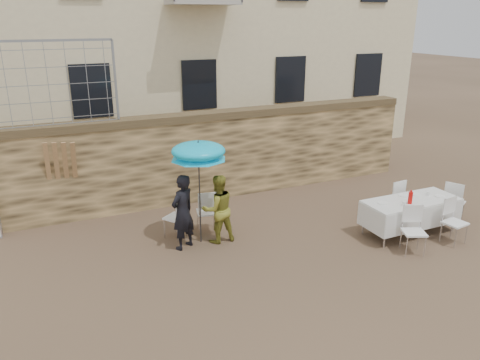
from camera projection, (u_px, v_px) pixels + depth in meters
name	position (u px, v px, depth m)	size (l,w,h in m)	color
ground	(272.00, 304.00, 7.67)	(80.00, 80.00, 0.00)	brown
stone_wall	(180.00, 160.00, 11.62)	(13.00, 0.50, 2.20)	olive
chain_link_fence	(38.00, 85.00, 9.81)	(3.20, 0.06, 1.80)	gray
man_suit	(183.00, 212.00, 9.30)	(0.57, 0.37, 1.56)	black
woman_dress	(218.00, 209.00, 9.61)	(0.71, 0.55, 1.46)	gold
umbrella	(198.00, 154.00, 9.17)	(1.12, 1.12, 2.03)	#3F3F44
couple_chair_left	(176.00, 216.00, 9.87)	(0.48, 0.48, 0.96)	white
couple_chair_right	(207.00, 211.00, 10.14)	(0.48, 0.48, 0.96)	white
banquet_table	(412.00, 202.00, 9.97)	(2.10, 0.85, 0.78)	silver
soda_bottle	(410.00, 198.00, 9.71)	(0.09, 0.09, 0.26)	red
table_chair_front_left	(414.00, 231.00, 9.18)	(0.48, 0.48, 0.96)	white
table_chair_front_right	(455.00, 222.00, 9.60)	(0.48, 0.48, 0.96)	white
table_chair_back	(392.00, 199.00, 10.82)	(0.48, 0.48, 0.96)	white
table_chair_side	(454.00, 201.00, 10.68)	(0.48, 0.48, 0.96)	white
wood_planks	(64.00, 181.00, 10.42)	(0.70, 0.20, 2.00)	#A37749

